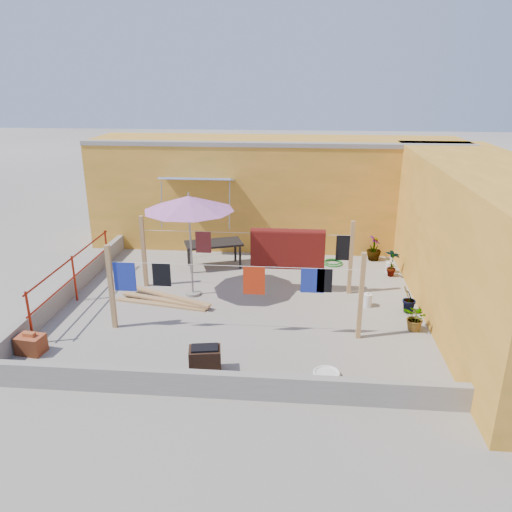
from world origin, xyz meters
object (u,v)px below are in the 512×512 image
at_px(patio_umbrella, 189,204).
at_px(water_jug_b, 390,267).
at_px(green_hose, 333,263).
at_px(white_basin, 327,374).
at_px(brick_stack, 31,344).
at_px(outdoor_table, 214,245).
at_px(plant_back_a, 295,252).
at_px(brazier, 205,360).
at_px(water_jug_a, 367,300).

distance_m(patio_umbrella, water_jug_b, 5.67).
bearing_deg(water_jug_b, patio_umbrella, -159.01).
bearing_deg(patio_umbrella, green_hose, 34.82).
relative_size(white_basin, water_jug_b, 1.48).
height_order(patio_umbrella, brick_stack, patio_umbrella).
bearing_deg(outdoor_table, brick_stack, -119.09).
bearing_deg(plant_back_a, brazier, -105.00).
height_order(brick_stack, brazier, brazier).
relative_size(water_jug_a, plant_back_a, 0.48).
distance_m(outdoor_table, white_basin, 5.86).
relative_size(brick_stack, water_jug_b, 1.65).
xyz_separation_m(outdoor_table, water_jug_b, (4.73, 0.01, -0.50)).
relative_size(brick_stack, brazier, 0.87).
xyz_separation_m(brazier, white_basin, (2.13, 0.06, -0.20)).
xyz_separation_m(brazier, plant_back_a, (1.49, 5.55, 0.11)).
distance_m(brazier, white_basin, 2.14).
height_order(outdoor_table, water_jug_a, outdoor_table).
bearing_deg(white_basin, water_jug_a, 70.57).
xyz_separation_m(water_jug_a, water_jug_b, (0.85, 2.18, -0.01)).
bearing_deg(white_basin, plant_back_a, 96.65).
bearing_deg(green_hose, plant_back_a, -173.75).
xyz_separation_m(outdoor_table, brick_stack, (-2.67, -4.80, -0.46)).
distance_m(water_jug_b, plant_back_a, 2.57).
bearing_deg(brick_stack, brazier, -5.80).
xyz_separation_m(outdoor_table, brazier, (0.71, -5.15, -0.40)).
distance_m(patio_umbrella, brazier, 3.93).
height_order(water_jug_a, water_jug_b, water_jug_a).
bearing_deg(outdoor_table, brazier, -82.10).
relative_size(water_jug_a, green_hose, 0.61).
bearing_deg(brazier, water_jug_b, 52.10).
bearing_deg(patio_umbrella, brazier, -74.37).
distance_m(patio_umbrella, outdoor_table, 2.47).
relative_size(brazier, green_hose, 1.09).
distance_m(patio_umbrella, plant_back_a, 3.81).
bearing_deg(white_basin, water_jug_b, 69.71).
height_order(green_hose, plant_back_a, plant_back_a).
distance_m(brick_stack, plant_back_a, 7.13).
bearing_deg(outdoor_table, white_basin, -60.83).
bearing_deg(green_hose, water_jug_a, -77.07).
xyz_separation_m(white_basin, water_jug_a, (1.03, 2.92, 0.11)).
bearing_deg(water_jug_a, water_jug_b, 68.57).
relative_size(brazier, water_jug_b, 1.90).
xyz_separation_m(patio_umbrella, outdoor_table, (0.20, 1.88, -1.59)).
bearing_deg(water_jug_a, outdoor_table, 150.75).
xyz_separation_m(brick_stack, water_jug_a, (6.55, 2.63, -0.03)).
distance_m(outdoor_table, plant_back_a, 2.26).
bearing_deg(green_hose, brick_stack, -138.08).
distance_m(water_jug_a, plant_back_a, 3.08).
xyz_separation_m(white_basin, green_hose, (0.41, 5.61, -0.01)).
bearing_deg(brazier, green_hose, 65.84).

